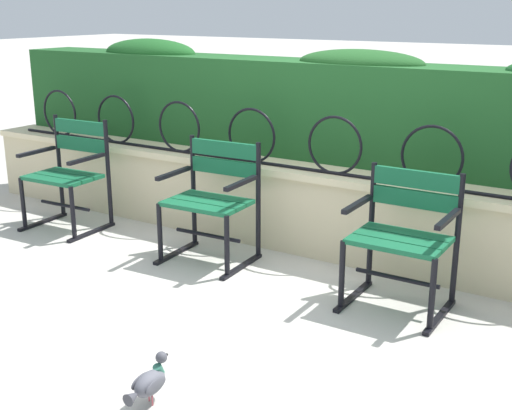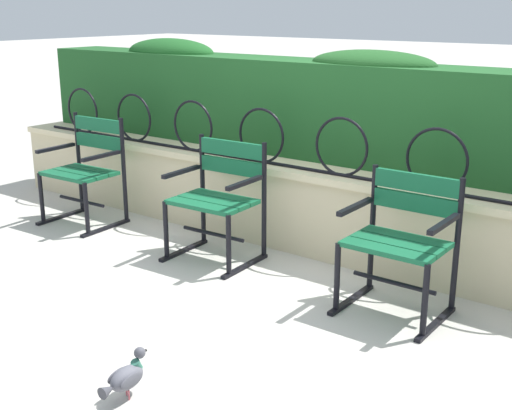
# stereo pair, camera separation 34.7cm
# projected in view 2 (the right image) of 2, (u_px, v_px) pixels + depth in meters

# --- Properties ---
(ground_plane) EXTENTS (60.00, 60.00, 0.00)m
(ground_plane) POSITION_uv_depth(u_px,v_px,m) (245.00, 290.00, 4.36)
(ground_plane) COLOR #BCB7AD
(stone_wall) EXTENTS (6.56, 0.41, 0.63)m
(stone_wall) POSITION_uv_depth(u_px,v_px,m) (320.00, 211.00, 4.96)
(stone_wall) COLOR beige
(stone_wall) RESTS_ON ground
(iron_arch_fence) EXTENTS (6.04, 0.02, 0.42)m
(iron_arch_fence) POSITION_uv_depth(u_px,v_px,m) (301.00, 144.00, 4.83)
(iron_arch_fence) COLOR black
(iron_arch_fence) RESTS_ON stone_wall
(hedge_row) EXTENTS (6.43, 0.50, 0.87)m
(hedge_row) POSITION_uv_depth(u_px,v_px,m) (352.00, 107.00, 5.08)
(hedge_row) COLOR #1E5123
(hedge_row) RESTS_ON stone_wall
(park_chair_leftmost) EXTENTS (0.61, 0.55, 0.89)m
(park_chair_leftmost) POSITION_uv_depth(u_px,v_px,m) (86.00, 168.00, 5.61)
(park_chair_leftmost) COLOR #145B38
(park_chair_leftmost) RESTS_ON ground
(park_chair_centre_left) EXTENTS (0.63, 0.55, 0.86)m
(park_chair_centre_left) POSITION_uv_depth(u_px,v_px,m) (219.00, 196.00, 4.81)
(park_chair_centre_left) COLOR #145B38
(park_chair_centre_left) RESTS_ON ground
(park_chair_centre_right) EXTENTS (0.60, 0.52, 0.83)m
(park_chair_centre_right) POSITION_uv_depth(u_px,v_px,m) (402.00, 238.00, 3.96)
(park_chair_centre_right) COLOR #145B38
(park_chair_centre_right) RESTS_ON ground
(pigeon_near_chairs) EXTENTS (0.11, 0.29, 0.22)m
(pigeon_near_chairs) POSITION_uv_depth(u_px,v_px,m) (126.00, 377.00, 3.12)
(pigeon_near_chairs) COLOR #5B5B66
(pigeon_near_chairs) RESTS_ON ground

